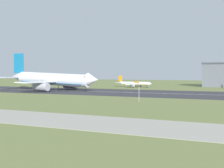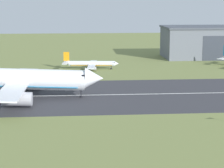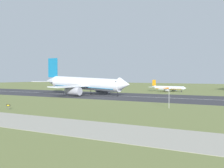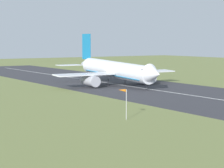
{
  "view_description": "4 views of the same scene",
  "coord_description": "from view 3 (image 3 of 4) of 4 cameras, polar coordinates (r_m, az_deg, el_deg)",
  "views": [
    {
      "loc": [
        60.45,
        -21.52,
        9.41
      ],
      "look_at": [
        6.95,
        92.08,
        4.81
      ],
      "focal_mm": 50.0,
      "sensor_mm": 36.0,
      "label": 1
    },
    {
      "loc": [
        -17.68,
        -19.75,
        30.05
      ],
      "look_at": [
        -8.0,
        98.69,
        6.61
      ],
      "focal_mm": 70.0,
      "sensor_mm": 36.0,
      "label": 2
    },
    {
      "loc": [
        62.12,
        -18.87,
        10.39
      ],
      "look_at": [
        -6.96,
        91.26,
        6.71
      ],
      "focal_mm": 50.0,
      "sensor_mm": 36.0,
      "label": 3
    },
    {
      "loc": [
        101.47,
        19.8,
        16.86
      ],
      "look_at": [
        -7.04,
        90.93,
        4.11
      ],
      "focal_mm": 70.0,
      "sensor_mm": 36.0,
      "label": 4
    }
  ],
  "objects": [
    {
      "name": "runway_sign",
      "position": [
        99.0,
        -18.44,
        -3.79
      ],
      "size": [
        1.55,
        0.13,
        1.6
      ],
      "color": "#4C4C51",
      "rests_on": "ground_plane"
    },
    {
      "name": "airplane_parked_west",
      "position": [
        199.0,
        10.3,
        -0.71
      ],
      "size": [
        24.36,
        22.73,
        7.39
      ],
      "color": "silver",
      "rests_on": "ground_plane"
    },
    {
      "name": "taxiway_road",
      "position": [
        79.64,
        -19.71,
        -5.95
      ],
      "size": [
        277.53,
        16.16,
        0.05
      ],
      "primitive_type": "cube",
      "color": "#A8A393",
      "rests_on": "ground_plane"
    },
    {
      "name": "runway_centreline",
      "position": [
        147.41,
        7.1,
        -2.41
      ],
      "size": [
        333.03,
        0.7,
        0.01
      ],
      "primitive_type": "cube",
      "color": "silver",
      "rests_on": "runway_strip"
    },
    {
      "name": "windsock_pole",
      "position": [
        99.48,
        9.8,
        -1.0
      ],
      "size": [
        2.36,
        1.09,
        6.6
      ],
      "color": "#B7B7BC",
      "rests_on": "ground_plane"
    },
    {
      "name": "runway_strip",
      "position": [
        147.41,
        7.1,
        -2.42
      ],
      "size": [
        370.04,
        48.63,
        0.06
      ],
      "primitive_type": "cube",
      "color": "#333338",
      "rests_on": "ground_plane"
    },
    {
      "name": "airplane_landing",
      "position": [
        163.99,
        -4.93,
        0.01
      ],
      "size": [
        55.4,
        51.28,
        19.96
      ],
      "color": "silver",
      "rests_on": "ground_plane"
    },
    {
      "name": "ground_plane",
      "position": [
        98.76,
        -7.12,
        -4.43
      ],
      "size": [
        610.04,
        610.04,
        0.0
      ],
      "primitive_type": "plane",
      "color": "olive"
    }
  ]
}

